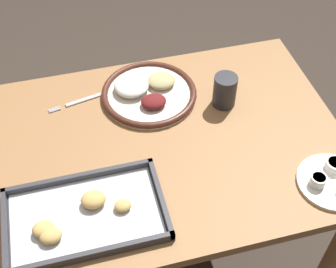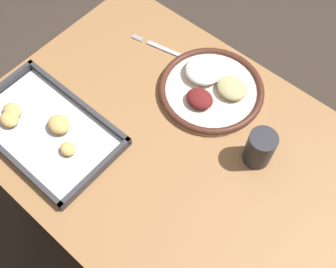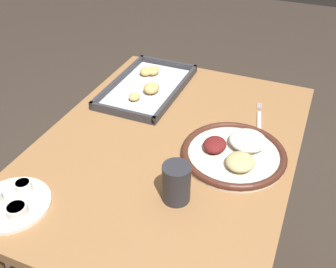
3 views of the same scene
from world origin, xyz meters
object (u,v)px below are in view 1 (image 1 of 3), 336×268
dinner_plate (148,92)px  baking_tray (83,215)px  drinking_cup (225,91)px  saucer_plate (334,180)px  fork (84,100)px

dinner_plate → baking_tray: 0.45m
baking_tray → drinking_cup: size_ratio=3.84×
dinner_plate → saucer_plate: 0.58m
drinking_cup → saucer_plate: bearing=116.5°
dinner_plate → drinking_cup: (-0.21, 0.09, 0.04)m
saucer_plate → drinking_cup: bearing=-63.5°
dinner_plate → drinking_cup: 0.23m
fork → baking_tray: baking_tray is taller
drinking_cup → fork: bearing=-16.2°
fork → drinking_cup: size_ratio=1.91×
baking_tray → fork: bearing=-97.8°
dinner_plate → baking_tray: dinner_plate is taller
fork → saucer_plate: saucer_plate is taller
saucer_plate → drinking_cup: (0.17, -0.35, 0.04)m
dinner_plate → fork: 0.19m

